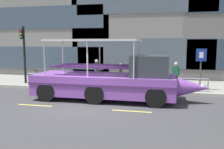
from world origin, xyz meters
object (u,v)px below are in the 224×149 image
object	(u,v)px
leaned_bicycle	(39,78)
pedestrian_mid_right	(97,69)
traffic_light_pole	(24,49)
duck_tour_boat	(114,80)
pedestrian_mid_left	(121,72)
pedestrian_near_bow	(176,72)
parking_sign	(201,62)

from	to	relation	value
leaned_bicycle	pedestrian_mid_right	xyz separation A→B (m)	(3.99, 0.99, 0.66)
traffic_light_pole	duck_tour_boat	bearing A→B (deg)	-21.61
leaned_bicycle	pedestrian_mid_left	world-z (taller)	pedestrian_mid_left
traffic_light_pole	leaned_bicycle	size ratio (longest dim) A/B	2.32
pedestrian_mid_left	pedestrian_mid_right	world-z (taller)	pedestrian_mid_right
traffic_light_pole	duck_tour_boat	distance (m)	7.84
leaned_bicycle	pedestrian_mid_right	size ratio (longest dim) A/B	1.01
duck_tour_boat	pedestrian_near_bow	bearing A→B (deg)	44.36
traffic_light_pole	pedestrian_mid_right	bearing A→B (deg)	10.73
parking_sign	leaned_bicycle	xyz separation A→B (m)	(-10.84, 0.04, -1.35)
duck_tour_boat	pedestrian_mid_left	size ratio (longest dim) A/B	6.07
pedestrian_mid_left	pedestrian_mid_right	size ratio (longest dim) A/B	0.90
pedestrian_mid_left	parking_sign	bearing A→B (deg)	-3.42
pedestrian_mid_left	pedestrian_mid_right	bearing A→B (deg)	158.81
pedestrian_near_bow	pedestrian_mid_left	world-z (taller)	pedestrian_near_bow
parking_sign	leaned_bicycle	world-z (taller)	parking_sign
pedestrian_mid_left	traffic_light_pole	bearing A→B (deg)	-178.07
traffic_light_pole	pedestrian_mid_left	xyz separation A→B (m)	(6.95, 0.23, -1.52)
leaned_bicycle	pedestrian_mid_left	size ratio (longest dim) A/B	1.13
parking_sign	pedestrian_mid_right	xyz separation A→B (m)	(-6.85, 1.02, -0.68)
traffic_light_pole	leaned_bicycle	distance (m)	2.35
pedestrian_near_bow	pedestrian_mid_left	bearing A→B (deg)	-176.28
traffic_light_pole	duck_tour_boat	size ratio (longest dim) A/B	0.43
pedestrian_near_bow	leaned_bicycle	bearing A→B (deg)	-177.02
duck_tour_boat	pedestrian_mid_right	size ratio (longest dim) A/B	5.46
leaned_bicycle	duck_tour_boat	xyz separation A→B (m)	(6.05, -2.80, 0.49)
duck_tour_boat	pedestrian_mid_right	xyz separation A→B (m)	(-2.06, 3.79, 0.17)
pedestrian_mid_left	pedestrian_near_bow	bearing A→B (deg)	3.72
pedestrian_near_bow	parking_sign	bearing A→B (deg)	-20.35
parking_sign	pedestrian_mid_right	size ratio (longest dim) A/B	1.47
pedestrian_mid_right	pedestrian_mid_left	bearing A→B (deg)	-21.19
leaned_bicycle	duck_tour_boat	bearing A→B (deg)	-24.84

